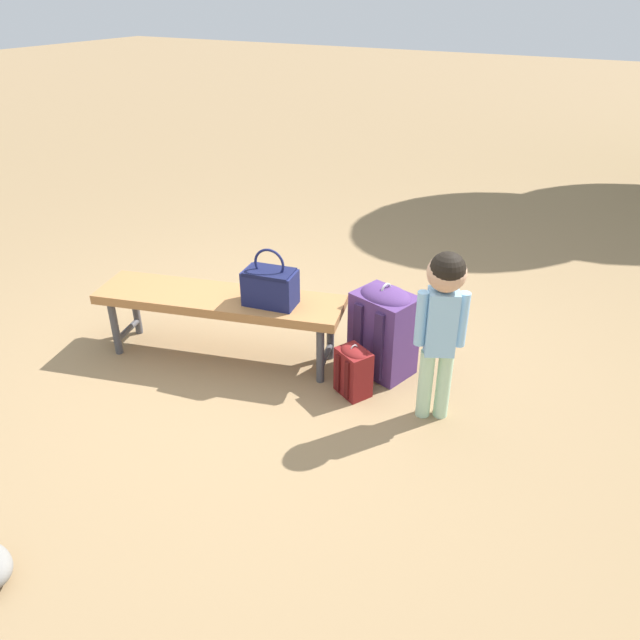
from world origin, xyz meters
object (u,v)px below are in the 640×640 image
Objects in this scene: park_bench at (220,303)px; handbag at (270,286)px; backpack_small at (354,369)px; backpack_large at (384,328)px; child_standing at (443,311)px.

park_bench is 0.40m from handbag.
park_bench is at bearing -177.97° from backpack_small.
backpack_large reaches higher than park_bench.
backpack_large is (0.65, 0.29, -0.27)m from handbag.
backpack_large is (1.00, 0.35, -0.08)m from park_bench.
park_bench is at bearing -177.76° from child_standing.
backpack_large is at bearing 23.96° from handbag.
child_standing is 0.65m from backpack_large.
park_bench is 4.80× the size of backpack_small.
backpack_small is (0.95, 0.03, -0.22)m from park_bench.
child_standing is 2.97× the size of backpack_small.
backpack_large is (-0.44, 0.29, -0.37)m from child_standing.
backpack_small is at bearing -177.35° from child_standing.
backpack_small is at bearing 2.03° from park_bench.
handbag is 0.36× the size of child_standing.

